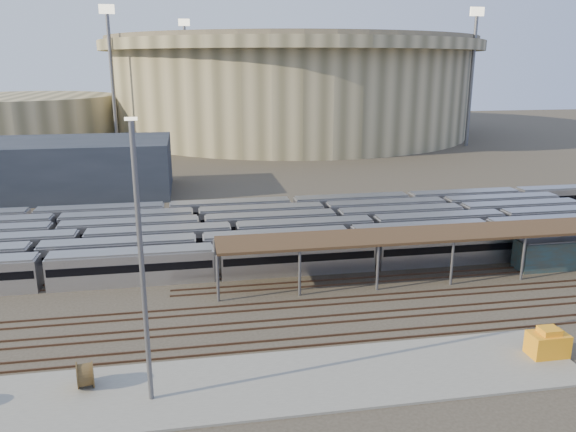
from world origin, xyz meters
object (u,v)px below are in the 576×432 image
at_px(cable_reel_east, 85,375).
at_px(yellow_equipment, 547,344).
at_px(yard_light_pole, 142,267).
at_px(teal_boxcar, 576,253).

distance_m(cable_reel_east, yellow_equipment, 37.33).
bearing_deg(yellow_equipment, yard_light_pole, -178.72).
bearing_deg(yellow_equipment, cable_reel_east, 177.41).
distance_m(teal_boxcar, cable_reel_east, 56.48).
relative_size(teal_boxcar, cable_reel_east, 7.40).
height_order(teal_boxcar, yellow_equipment, teal_boxcar).
relative_size(cable_reel_east, yellow_equipment, 0.64).
distance_m(teal_boxcar, yellow_equipment, 25.15).
bearing_deg(teal_boxcar, yard_light_pole, -157.99).
bearing_deg(cable_reel_east, teal_boxcar, 17.75).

